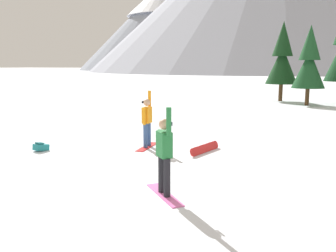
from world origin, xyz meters
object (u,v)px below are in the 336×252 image
pine_tree_slender (282,58)px  pine_tree_twin (309,62)px  snowboarder_midground (147,121)px  backpack_teal (41,147)px  snowboarder_foreground (164,154)px  loose_snowboard_near_left (204,148)px

pine_tree_slender → pine_tree_twin: 3.40m
snowboarder_midground → backpack_teal: snowboarder_midground is taller
backpack_teal → pine_tree_slender: (5.09, 21.37, 3.29)m
snowboarder_foreground → snowboarder_midground: (-2.55, 4.15, -0.01)m
snowboarder_midground → pine_tree_slender: size_ratio=0.31×
snowboarder_midground → backpack_teal: (-3.01, -1.95, -0.79)m
snowboarder_foreground → backpack_teal: snowboarder_foreground is taller
pine_tree_twin → snowboarder_foreground: bearing=-94.6°
backpack_teal → snowboarder_midground: bearing=32.9°
loose_snowboard_near_left → pine_tree_twin: bearing=82.6°
backpack_teal → pine_tree_twin: pine_tree_twin is taller
snowboarder_midground → backpack_teal: 3.67m
loose_snowboard_near_left → pine_tree_twin: (2.17, 16.73, 2.95)m
pine_tree_slender → loose_snowboard_near_left: bearing=-90.0°
snowboarder_foreground → loose_snowboard_near_left: snowboarder_foreground is taller
pine_tree_slender → pine_tree_twin: (2.16, -2.60, -0.34)m
loose_snowboard_near_left → backpack_teal: 5.48m
loose_snowboard_near_left → backpack_teal: backpack_teal is taller
backpack_teal → pine_tree_twin: (7.25, 18.77, 2.94)m
snowboarder_midground → pine_tree_twin: pine_tree_twin is taller
snowboarder_foreground → loose_snowboard_near_left: (-0.48, 4.24, -0.80)m
pine_tree_slender → pine_tree_twin: pine_tree_slender is taller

